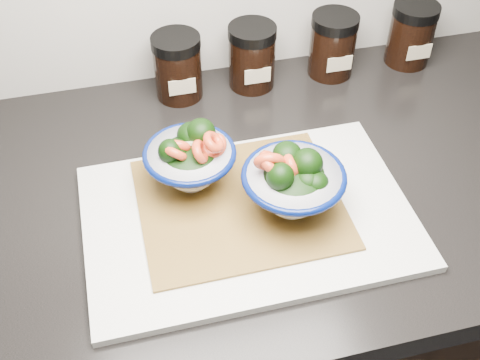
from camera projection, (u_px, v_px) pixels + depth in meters
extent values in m
cube|color=black|center=(316.00, 330.00, 1.25)|extent=(3.43, 0.58, 0.86)
cube|color=black|center=(341.00, 175.00, 0.93)|extent=(3.50, 0.60, 0.04)
cube|color=silver|center=(248.00, 216.00, 0.84)|extent=(0.45, 0.30, 0.01)
cube|color=olive|center=(240.00, 203.00, 0.84)|extent=(0.28, 0.24, 0.00)
cylinder|color=white|center=(192.00, 179.00, 0.87)|extent=(0.05, 0.05, 0.01)
ellipsoid|color=white|center=(191.00, 172.00, 0.86)|extent=(0.07, 0.07, 0.03)
torus|color=#04124D|center=(189.00, 154.00, 0.83)|extent=(0.13, 0.13, 0.01)
torus|color=#04124D|center=(190.00, 161.00, 0.84)|extent=(0.11, 0.11, 0.00)
ellipsoid|color=black|center=(190.00, 159.00, 0.84)|extent=(0.10, 0.10, 0.04)
ellipsoid|color=black|center=(191.00, 135.00, 0.85)|extent=(0.04, 0.04, 0.03)
cylinder|color=#477233|center=(192.00, 142.00, 0.86)|extent=(0.01, 0.01, 0.03)
ellipsoid|color=black|center=(201.00, 132.00, 0.84)|extent=(0.04, 0.04, 0.04)
cylinder|color=#477233|center=(201.00, 140.00, 0.85)|extent=(0.01, 0.01, 0.03)
ellipsoid|color=black|center=(170.00, 152.00, 0.82)|extent=(0.03, 0.03, 0.04)
cylinder|color=#477233|center=(171.00, 158.00, 0.82)|extent=(0.01, 0.01, 0.02)
ellipsoid|color=black|center=(177.00, 151.00, 0.83)|extent=(0.03, 0.03, 0.03)
cylinder|color=#477233|center=(177.00, 157.00, 0.83)|extent=(0.01, 0.01, 0.02)
torus|color=#DB5229|center=(177.00, 146.00, 0.82)|extent=(0.05, 0.05, 0.04)
torus|color=#DB5229|center=(214.00, 146.00, 0.82)|extent=(0.06, 0.05, 0.04)
torus|color=#DB5229|center=(200.00, 152.00, 0.81)|extent=(0.04, 0.05, 0.05)
torus|color=#DB5229|center=(214.00, 142.00, 0.81)|extent=(0.05, 0.05, 0.04)
torus|color=#DB5229|center=(174.00, 153.00, 0.81)|extent=(0.05, 0.05, 0.04)
cylinder|color=#CCBC8E|center=(189.00, 142.00, 0.83)|extent=(0.02, 0.02, 0.01)
cylinder|color=white|center=(291.00, 204.00, 0.83)|extent=(0.05, 0.05, 0.01)
ellipsoid|color=white|center=(292.00, 196.00, 0.82)|extent=(0.08, 0.08, 0.04)
torus|color=#04124D|center=(294.00, 176.00, 0.79)|extent=(0.14, 0.14, 0.01)
torus|color=#04124D|center=(293.00, 184.00, 0.80)|extent=(0.12, 0.12, 0.00)
ellipsoid|color=black|center=(293.00, 182.00, 0.80)|extent=(0.10, 0.10, 0.05)
ellipsoid|color=black|center=(308.00, 181.00, 0.78)|extent=(0.04, 0.04, 0.03)
cylinder|color=#477233|center=(307.00, 187.00, 0.79)|extent=(0.01, 0.02, 0.02)
ellipsoid|color=black|center=(287.00, 154.00, 0.80)|extent=(0.04, 0.04, 0.03)
cylinder|color=#477233|center=(287.00, 162.00, 0.81)|extent=(0.01, 0.01, 0.03)
ellipsoid|color=black|center=(315.00, 183.00, 0.78)|extent=(0.04, 0.04, 0.03)
cylinder|color=#477233|center=(315.00, 189.00, 0.79)|extent=(0.01, 0.01, 0.02)
ellipsoid|color=black|center=(307.00, 164.00, 0.79)|extent=(0.04, 0.04, 0.04)
cylinder|color=#477233|center=(306.00, 172.00, 0.80)|extent=(0.02, 0.01, 0.03)
ellipsoid|color=black|center=(280.00, 177.00, 0.77)|extent=(0.04, 0.04, 0.04)
cylinder|color=#477233|center=(280.00, 184.00, 0.78)|extent=(0.02, 0.01, 0.02)
torus|color=#DB5229|center=(291.00, 164.00, 0.79)|extent=(0.03, 0.05, 0.06)
torus|color=#DB5229|center=(269.00, 162.00, 0.78)|extent=(0.05, 0.03, 0.05)
torus|color=#DB5229|center=(271.00, 163.00, 0.78)|extent=(0.04, 0.05, 0.04)
torus|color=#DB5229|center=(286.00, 166.00, 0.79)|extent=(0.04, 0.05, 0.04)
torus|color=#DB5229|center=(277.00, 162.00, 0.80)|extent=(0.04, 0.05, 0.05)
cylinder|color=#CCBC8E|center=(285.00, 172.00, 0.78)|extent=(0.02, 0.02, 0.01)
cylinder|color=#CCBC8E|center=(311.00, 174.00, 0.78)|extent=(0.02, 0.02, 0.02)
cylinder|color=black|center=(178.00, 71.00, 1.01)|extent=(0.08, 0.08, 0.09)
cylinder|color=black|center=(176.00, 42.00, 0.97)|extent=(0.08, 0.08, 0.02)
cube|color=#C6B793|center=(182.00, 87.00, 0.99)|extent=(0.04, 0.00, 0.03)
cylinder|color=black|center=(252.00, 61.00, 1.03)|extent=(0.08, 0.08, 0.09)
cylinder|color=black|center=(252.00, 32.00, 0.99)|extent=(0.08, 0.08, 0.02)
cube|color=#C6B793|center=(258.00, 76.00, 1.01)|extent=(0.05, 0.00, 0.03)
cylinder|color=black|center=(332.00, 49.00, 1.06)|extent=(0.08, 0.08, 0.09)
cylinder|color=black|center=(336.00, 21.00, 1.02)|extent=(0.08, 0.08, 0.02)
cube|color=#C6B793|center=(340.00, 64.00, 1.04)|extent=(0.05, 0.00, 0.03)
cylinder|color=black|center=(410.00, 38.00, 1.08)|extent=(0.08, 0.08, 0.09)
cylinder|color=black|center=(417.00, 10.00, 1.05)|extent=(0.08, 0.08, 0.02)
cube|color=#C6B793|center=(419.00, 52.00, 1.06)|extent=(0.04, 0.00, 0.03)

